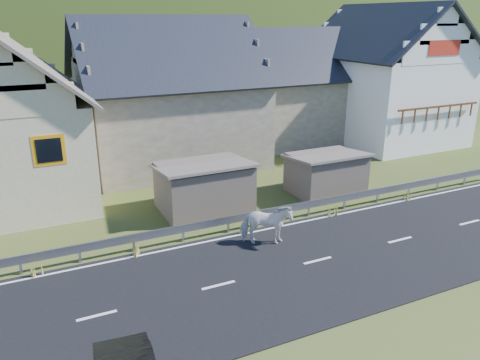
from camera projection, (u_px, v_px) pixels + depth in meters
ground at (318, 261)px, 17.40m from camera, size 160.00×160.00×0.00m
road at (318, 261)px, 17.39m from camera, size 60.00×7.00×0.04m
lane_markings at (318, 260)px, 17.39m from camera, size 60.00×6.60×0.01m
guardrail at (270, 212)px, 20.36m from camera, size 28.10×0.09×0.75m
shed_left at (204, 187)px, 21.79m from camera, size 4.30×3.30×2.40m
shed_right at (326, 174)px, 24.01m from camera, size 3.80×2.90×2.20m
house_cream at (3, 112)px, 22.19m from camera, size 7.80×9.80×8.30m
house_stone_a at (167, 86)px, 28.29m from camera, size 10.80×9.80×8.90m
house_stone_b at (292, 80)px, 34.15m from camera, size 9.80×8.80×8.10m
house_white at (385, 69)px, 33.72m from camera, size 8.80×10.80×9.70m
mountain at (60, 96)px, 179.77m from camera, size 440.00×280.00×260.00m
horse at (266, 224)px, 18.39m from camera, size 1.68×2.21×1.70m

